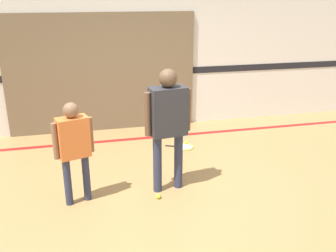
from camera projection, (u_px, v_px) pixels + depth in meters
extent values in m
plane|color=#A87F4C|center=(157.00, 196.00, 4.68)|extent=(16.00, 16.00, 0.00)
cube|color=silver|center=(125.00, 41.00, 6.56)|extent=(16.00, 0.06, 3.20)
cube|color=black|center=(127.00, 73.00, 6.72)|extent=(16.00, 0.01, 0.12)
cube|color=#756047|center=(102.00, 74.00, 6.60)|extent=(3.32, 0.05, 2.09)
cube|color=red|center=(134.00, 139.00, 6.48)|extent=(14.40, 0.10, 0.01)
cylinder|color=#2D334C|center=(157.00, 164.00, 4.68)|extent=(0.11, 0.11, 0.75)
cylinder|color=#2D334C|center=(178.00, 160.00, 4.78)|extent=(0.11, 0.11, 0.75)
cube|color=#2D2D33|center=(168.00, 111.00, 4.50)|extent=(0.47, 0.30, 0.60)
sphere|color=brown|center=(168.00, 78.00, 4.36)|extent=(0.22, 0.22, 0.22)
cylinder|color=brown|center=(148.00, 114.00, 4.42)|extent=(0.08, 0.08, 0.53)
cylinder|color=brown|center=(188.00, 110.00, 4.59)|extent=(0.08, 0.08, 0.53)
cylinder|color=#2D334C|center=(68.00, 182.00, 4.40)|extent=(0.09, 0.09, 0.60)
cylinder|color=#2D334C|center=(86.00, 177.00, 4.51)|extent=(0.09, 0.09, 0.60)
cube|color=orange|center=(73.00, 137.00, 4.27)|extent=(0.39, 0.29, 0.48)
sphere|color=brown|center=(71.00, 110.00, 4.16)|extent=(0.18, 0.18, 0.18)
cylinder|color=brown|center=(55.00, 141.00, 4.18)|extent=(0.06, 0.06, 0.43)
cylinder|color=brown|center=(91.00, 135.00, 4.37)|extent=(0.06, 0.06, 0.43)
torus|color=#C6D838|center=(185.00, 147.00, 6.13)|extent=(0.37, 0.37, 0.02)
cylinder|color=silver|center=(185.00, 147.00, 6.13)|extent=(0.24, 0.24, 0.01)
cylinder|color=black|center=(172.00, 146.00, 6.17)|extent=(0.18, 0.09, 0.02)
sphere|color=black|center=(166.00, 146.00, 6.18)|extent=(0.03, 0.03, 0.03)
sphere|color=#CCE038|center=(158.00, 196.00, 4.61)|extent=(0.07, 0.07, 0.07)
sphere|color=#CCE038|center=(186.00, 143.00, 6.24)|extent=(0.07, 0.07, 0.07)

